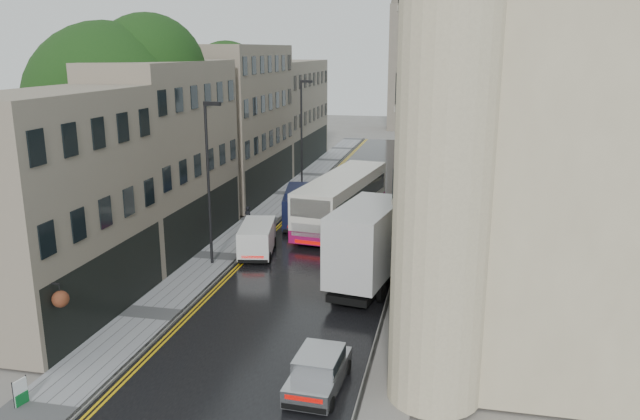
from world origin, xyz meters
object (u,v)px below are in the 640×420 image
at_px(white_van, 239,246).
at_px(estate_sign, 20,392).
at_px(tree_far, 203,122).
at_px(white_lorry, 337,253).
at_px(tree_near, 112,134).
at_px(pedestrian, 248,218).
at_px(lamp_post_near, 209,185).
at_px(navy_van, 284,212).
at_px(silver_hatchback, 287,386).
at_px(cream_bus, 306,210).
at_px(lamp_post_far, 302,137).

distance_m(white_van, estate_sign, 15.81).
bearing_deg(tree_far, white_lorry, -51.78).
xyz_separation_m(tree_near, white_lorry, (14.48, -5.00, -4.74)).
distance_m(tree_near, white_van, 10.24).
bearing_deg(white_lorry, pedestrian, 138.04).
xyz_separation_m(tree_near, lamp_post_near, (6.79, -2.04, -2.35)).
relative_size(tree_near, white_van, 3.31).
bearing_deg(white_van, pedestrian, 93.70).
relative_size(tree_near, navy_van, 2.56).
bearing_deg(pedestrian, silver_hatchback, 135.85).
height_order(cream_bus, silver_hatchback, cream_bus).
bearing_deg(silver_hatchback, tree_far, 120.11).
distance_m(cream_bus, white_lorry, 10.20).
bearing_deg(tree_far, tree_near, -91.32).
bearing_deg(navy_van, cream_bus, -30.12).
height_order(pedestrian, lamp_post_far, lamp_post_far).
bearing_deg(silver_hatchback, lamp_post_near, 124.23).
height_order(white_lorry, lamp_post_near, lamp_post_near).
bearing_deg(lamp_post_near, navy_van, 82.54).
distance_m(white_lorry, white_van, 7.35).
bearing_deg(lamp_post_near, pedestrian, 101.78).
bearing_deg(cream_bus, estate_sign, -94.73).
xyz_separation_m(tree_far, white_van, (7.90, -14.38, -5.26)).
bearing_deg(pedestrian, tree_far, -28.06).
height_order(tree_near, cream_bus, tree_near).
bearing_deg(tree_near, pedestrian, 36.76).
xyz_separation_m(white_lorry, lamp_post_near, (-7.69, 2.96, 2.39)).
xyz_separation_m(tree_near, pedestrian, (6.61, 4.94, -6.05)).
bearing_deg(estate_sign, silver_hatchback, 25.57).
bearing_deg(lamp_post_near, cream_bus, 69.20).
bearing_deg(white_lorry, cream_bus, 121.30).
bearing_deg(tree_far, cream_bus, -39.30).
bearing_deg(white_van, navy_van, 71.91).
xyz_separation_m(white_lorry, silver_hatchback, (0.17, -9.99, -1.49)).
xyz_separation_m(tree_far, lamp_post_far, (7.05, 4.01, -1.52)).
bearing_deg(pedestrian, white_van, 128.02).
relative_size(tree_far, lamp_post_far, 1.36).
bearing_deg(white_van, lamp_post_near, -165.29).
distance_m(navy_van, lamp_post_far, 12.51).
bearing_deg(lamp_post_near, lamp_post_far, 98.62).
bearing_deg(lamp_post_far, estate_sign, -83.87).
height_order(tree_near, navy_van, tree_near).
bearing_deg(estate_sign, lamp_post_near, 99.07).
distance_m(tree_far, navy_van, 12.77).
bearing_deg(pedestrian, navy_van, -153.20).
bearing_deg(tree_near, lamp_post_far, 66.62).
xyz_separation_m(cream_bus, estate_sign, (-4.85, -21.48, -1.15)).
bearing_deg(tree_near, tree_far, 88.68).
bearing_deg(pedestrian, lamp_post_near, 115.35).
height_order(tree_far, cream_bus, tree_far).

